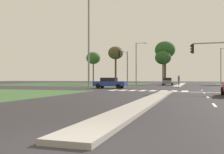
% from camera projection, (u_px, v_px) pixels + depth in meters
% --- Properties ---
extents(ground_plane, '(200.00, 200.00, 0.00)m').
position_uv_depth(ground_plane, '(173.00, 89.00, 33.80)').
color(ground_plane, '#282628').
extents(grass_verge_far_left, '(35.00, 35.00, 0.01)m').
position_uv_depth(grass_verge_far_left, '(74.00, 84.00, 64.69)').
color(grass_verge_far_left, '#2D4C28').
rests_on(grass_verge_far_left, ground).
extents(median_island_near, '(1.20, 22.00, 0.14)m').
position_uv_depth(median_island_near, '(150.00, 100.00, 15.64)').
color(median_island_near, gray).
rests_on(median_island_near, ground).
extents(median_island_far, '(1.20, 36.00, 0.14)m').
position_uv_depth(median_island_far, '(181.00, 84.00, 57.71)').
color(median_island_far, '#ADA89E').
rests_on(median_island_far, ground).
extents(lane_dash_second, '(0.14, 2.00, 0.01)m').
position_uv_depth(lane_dash_second, '(214.00, 105.00, 13.43)').
color(lane_dash_second, silver).
rests_on(lane_dash_second, ground).
extents(lane_dash_third, '(0.14, 2.00, 0.01)m').
position_uv_depth(lane_dash_third, '(208.00, 97.00, 19.17)').
color(lane_dash_third, silver).
rests_on(lane_dash_third, ground).
extents(lane_dash_fourth, '(0.14, 2.00, 0.01)m').
position_uv_depth(lane_dash_fourth, '(204.00, 93.00, 24.91)').
color(lane_dash_fourth, silver).
rests_on(lane_dash_fourth, ground).
extents(lane_dash_fifth, '(0.14, 2.00, 0.01)m').
position_uv_depth(lane_dash_fifth, '(202.00, 90.00, 30.64)').
color(lane_dash_fifth, silver).
rests_on(lane_dash_fifth, ground).
extents(stop_bar_near, '(6.40, 0.50, 0.01)m').
position_uv_depth(stop_bar_near, '(207.00, 92.00, 26.00)').
color(stop_bar_near, silver).
rests_on(stop_bar_near, ground).
extents(crosswalk_bar_near, '(0.70, 2.80, 0.01)m').
position_uv_depth(crosswalk_bar_near, '(114.00, 90.00, 30.70)').
color(crosswalk_bar_near, silver).
rests_on(crosswalk_bar_near, ground).
extents(crosswalk_bar_second, '(0.70, 2.80, 0.01)m').
position_uv_depth(crosswalk_bar_second, '(123.00, 90.00, 30.37)').
color(crosswalk_bar_second, silver).
rests_on(crosswalk_bar_second, ground).
extents(crosswalk_bar_third, '(0.70, 2.80, 0.01)m').
position_uv_depth(crosswalk_bar_third, '(133.00, 90.00, 30.03)').
color(crosswalk_bar_third, silver).
rests_on(crosswalk_bar_third, ground).
extents(crosswalk_bar_fourth, '(0.70, 2.80, 0.01)m').
position_uv_depth(crosswalk_bar_fourth, '(143.00, 91.00, 29.69)').
color(crosswalk_bar_fourth, silver).
rests_on(crosswalk_bar_fourth, ground).
extents(crosswalk_bar_fifth, '(0.70, 2.80, 0.01)m').
position_uv_depth(crosswalk_bar_fifth, '(153.00, 91.00, 29.36)').
color(crosswalk_bar_fifth, silver).
rests_on(crosswalk_bar_fifth, ground).
extents(crosswalk_bar_sixth, '(0.70, 2.80, 0.01)m').
position_uv_depth(crosswalk_bar_sixth, '(163.00, 91.00, 29.02)').
color(crosswalk_bar_sixth, silver).
rests_on(crosswalk_bar_sixth, ground).
extents(crosswalk_bar_seventh, '(0.70, 2.80, 0.01)m').
position_uv_depth(crosswalk_bar_seventh, '(174.00, 91.00, 28.68)').
color(crosswalk_bar_seventh, silver).
rests_on(crosswalk_bar_seventh, ground).
extents(crosswalk_bar_eighth, '(0.70, 2.80, 0.01)m').
position_uv_depth(crosswalk_bar_eighth, '(185.00, 91.00, 28.35)').
color(crosswalk_bar_eighth, silver).
rests_on(crosswalk_bar_eighth, ground).
extents(car_grey_second, '(1.98, 4.58, 1.55)m').
position_uv_depth(car_grey_second, '(168.00, 81.00, 54.19)').
color(car_grey_second, slate).
rests_on(car_grey_second, ground).
extents(car_blue_third, '(4.59, 2.02, 1.50)m').
position_uv_depth(car_blue_third, '(110.00, 83.00, 36.85)').
color(car_blue_third, navy).
rests_on(car_blue_third, ground).
extents(traffic_signal_far_left, '(0.32, 5.12, 5.78)m').
position_uv_depth(traffic_signal_far_left, '(125.00, 62.00, 40.61)').
color(traffic_signal_far_left, gray).
rests_on(traffic_signal_far_left, ground).
extents(street_lamp_second, '(2.77, 0.41, 10.92)m').
position_uv_depth(street_lamp_second, '(90.00, 38.00, 29.97)').
color(street_lamp_second, gray).
rests_on(street_lamp_second, ground).
extents(street_lamp_third, '(2.49, 0.87, 8.90)m').
position_uv_depth(street_lamp_third, '(137.00, 61.00, 55.28)').
color(street_lamp_third, gray).
rests_on(street_lamp_third, ground).
extents(street_lamp_fourth, '(2.56, 0.58, 8.60)m').
position_uv_depth(street_lamp_fourth, '(222.00, 64.00, 62.08)').
color(street_lamp_fourth, gray).
rests_on(street_lamp_fourth, ground).
extents(pedestrian_at_median, '(0.34, 0.34, 1.85)m').
position_uv_depth(pedestrian_at_median, '(179.00, 79.00, 46.38)').
color(pedestrian_at_median, '#232833').
rests_on(pedestrian_at_median, median_island_far).
extents(treeline_near, '(3.72, 3.72, 8.36)m').
position_uv_depth(treeline_near, '(93.00, 58.00, 68.89)').
color(treeline_near, '#423323').
rests_on(treeline_near, ground).
extents(treeline_second, '(3.74, 3.74, 9.33)m').
position_uv_depth(treeline_second, '(116.00, 53.00, 64.82)').
color(treeline_second, '#423323').
rests_on(treeline_second, ground).
extents(treeline_third, '(3.70, 3.70, 7.80)m').
position_uv_depth(treeline_third, '(163.00, 58.00, 60.71)').
color(treeline_third, '#423323').
rests_on(treeline_third, ground).
extents(treeline_fourth, '(4.82, 4.82, 10.30)m').
position_uv_depth(treeline_fourth, '(165.00, 50.00, 62.68)').
color(treeline_fourth, '#423323').
rests_on(treeline_fourth, ground).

